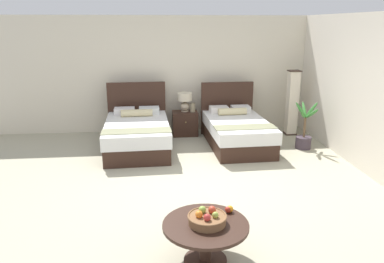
% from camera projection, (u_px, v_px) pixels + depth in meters
% --- Properties ---
extents(ground_plane, '(9.47, 10.19, 0.02)m').
position_uv_depth(ground_plane, '(198.00, 185.00, 5.94)').
color(ground_plane, '#A7A188').
extents(wall_back, '(9.47, 0.12, 2.65)m').
position_uv_depth(wall_back, '(182.00, 74.00, 8.72)').
color(wall_back, beige).
rests_on(wall_back, ground).
extents(wall_side_right, '(0.12, 5.79, 2.65)m').
position_uv_depth(wall_side_right, '(371.00, 94.00, 6.24)').
color(wall_side_right, beige).
rests_on(wall_side_right, ground).
extents(bed_near_window, '(1.34, 2.13, 1.22)m').
position_uv_depth(bed_near_window, '(137.00, 133.00, 7.59)').
color(bed_near_window, '#342017').
rests_on(bed_near_window, ground).
extents(bed_near_corner, '(1.25, 2.07, 1.20)m').
position_uv_depth(bed_near_corner, '(236.00, 131.00, 7.79)').
color(bed_near_corner, '#342017').
rests_on(bed_near_corner, ground).
extents(nightstand, '(0.57, 0.44, 0.55)m').
position_uv_depth(nightstand, '(185.00, 123.00, 8.54)').
color(nightstand, '#342017').
rests_on(nightstand, ground).
extents(table_lamp, '(0.33, 0.33, 0.43)m').
position_uv_depth(table_lamp, '(185.00, 100.00, 8.41)').
color(table_lamp, tan).
rests_on(table_lamp, nightstand).
extents(vase, '(0.11, 0.11, 0.21)m').
position_uv_depth(vase, '(193.00, 107.00, 8.42)').
color(vase, gray).
rests_on(vase, nightstand).
extents(coffee_table, '(0.91, 0.91, 0.45)m').
position_uv_depth(coffee_table, '(206.00, 233.00, 3.94)').
color(coffee_table, '#342017').
rests_on(coffee_table, ground).
extents(fruit_bowl, '(0.41, 0.41, 0.16)m').
position_uv_depth(fruit_bowl, '(207.00, 218.00, 3.89)').
color(fruit_bowl, brown).
rests_on(fruit_bowl, coffee_table).
extents(loose_apple, '(0.07, 0.07, 0.07)m').
position_uv_depth(loose_apple, '(228.00, 210.00, 4.13)').
color(loose_apple, '#B02E1F').
rests_on(loose_apple, coffee_table).
extents(loose_orange, '(0.08, 0.08, 0.08)m').
position_uv_depth(loose_orange, '(230.00, 209.00, 4.13)').
color(loose_orange, orange).
rests_on(loose_orange, coffee_table).
extents(floor_lamp_corner, '(0.26, 0.26, 1.47)m').
position_uv_depth(floor_lamp_corner, '(292.00, 103.00, 8.48)').
color(floor_lamp_corner, '#3C2B23').
rests_on(floor_lamp_corner, ground).
extents(potted_palm, '(0.47, 0.69, 0.97)m').
position_uv_depth(potted_palm, '(304.00, 135.00, 7.61)').
color(potted_palm, '#3E333C').
rests_on(potted_palm, ground).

